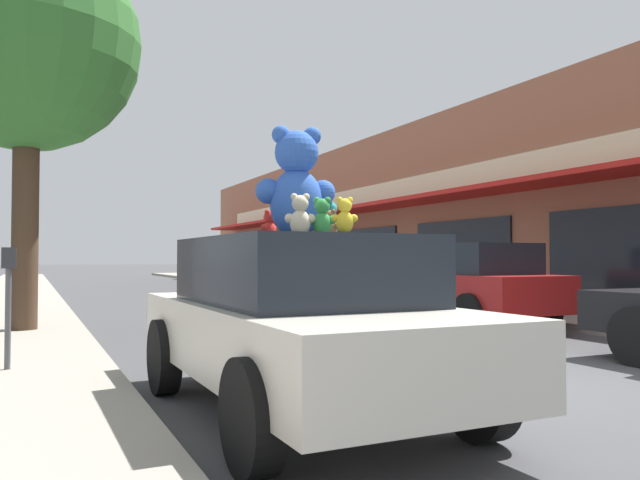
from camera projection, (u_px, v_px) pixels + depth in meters
ground_plane at (540, 385)px, 6.40m from camera, size 260.00×260.00×0.00m
storefront_row at (530, 221)px, 26.34m from camera, size 17.32×38.89×5.76m
plush_art_car at (298, 319)px, 5.22m from camera, size 1.94×4.10×1.48m
teddy_bear_giant at (296, 184)px, 5.47m from camera, size 0.75×0.49×0.99m
teddy_bear_red at (269, 226)px, 6.21m from camera, size 0.22×0.19×0.31m
teddy_bear_yellow at (345, 216)px, 4.40m from camera, size 0.20×0.14×0.26m
teddy_bear_green at (322, 217)px, 4.99m from camera, size 0.23×0.19×0.32m
teddy_bear_brown at (330, 224)px, 5.41m from camera, size 0.16×0.18×0.25m
teddy_bear_teal at (329, 220)px, 5.64m from camera, size 0.21×0.27×0.36m
teddy_bear_cream at (300, 216)px, 4.94m from camera, size 0.26×0.19×0.34m
parked_car_far_center at (460, 281)px, 12.01m from camera, size 1.85×4.27×1.57m
street_tree at (28, 43)px, 10.25m from camera, size 3.63×3.63×6.56m
parking_meter at (8, 291)px, 6.51m from camera, size 0.14×0.10×1.27m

